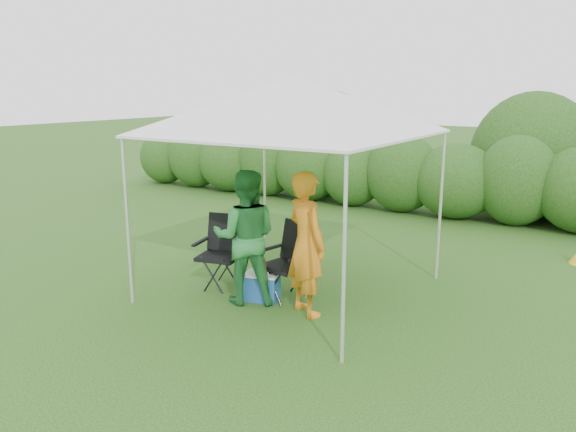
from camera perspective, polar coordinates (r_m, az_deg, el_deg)
The scene contains 9 objects.
ground at distance 7.33m, azimuth -1.53°, elevation -8.65°, with size 70.00×70.00×0.00m, color #315C1D.
hedge at distance 12.37m, azimuth 14.55°, elevation 3.84°, with size 17.02×1.53×1.80m.
canopy at distance 7.24m, azimuth 0.60°, elevation 11.09°, with size 3.10×3.10×2.83m.
chair_right at distance 7.30m, azimuth 0.32°, elevation -4.05°, with size 0.70×0.66×0.99m.
chair_left at distance 7.80m, azimuth -6.68°, elevation -3.06°, with size 0.71×0.67×0.99m.
man at distance 6.69m, azimuth 1.89°, elevation -2.83°, with size 0.64×0.42×1.75m, color orange.
woman at distance 7.08m, azimuth -4.33°, elevation -2.15°, with size 0.83×0.65×1.71m, color #277A37.
cooler at distance 7.32m, azimuth -2.62°, elevation -7.14°, with size 0.50×0.42×0.36m.
bottle at distance 7.16m, azimuth -2.43°, elevation -5.11°, with size 0.06×0.06×0.23m, color #592D0C.
Camera 1 is at (3.80, -5.66, 2.70)m, focal length 35.00 mm.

